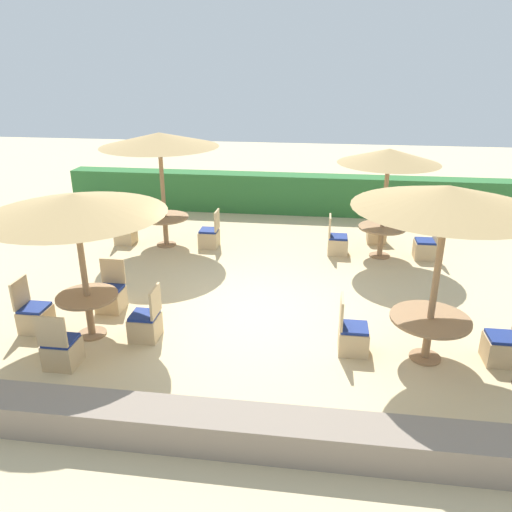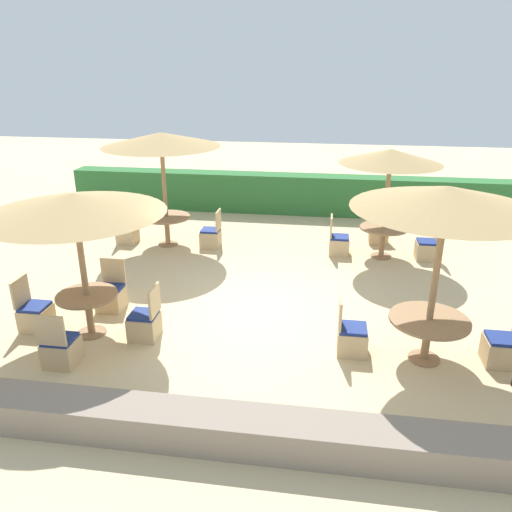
{
  "view_description": "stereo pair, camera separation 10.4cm",
  "coord_description": "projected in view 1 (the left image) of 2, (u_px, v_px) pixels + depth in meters",
  "views": [
    {
      "loc": [
        1.17,
        -7.96,
        4.32
      ],
      "look_at": [
        0.0,
        0.6,
        0.9
      ],
      "focal_mm": 35.0,
      "sensor_mm": 36.0,
      "label": 1
    },
    {
      "loc": [
        1.27,
        -7.95,
        4.32
      ],
      "look_at": [
        0.0,
        0.6,
        0.9
      ],
      "focal_mm": 35.0,
      "sensor_mm": 36.0,
      "label": 2
    }
  ],
  "objects": [
    {
      "name": "ground_plane",
      "position": [
        252.0,
        314.0,
        9.07
      ],
      "size": [
        40.0,
        40.0,
        0.0
      ],
      "primitive_type": "plane",
      "color": "#D1BA8C"
    },
    {
      "name": "hedge_row",
      "position": [
        283.0,
        194.0,
        14.92
      ],
      "size": [
        13.0,
        0.7,
        1.15
      ],
      "primitive_type": "cube",
      "color": "#2D6B33",
      "rests_on": "ground_plane"
    },
    {
      "name": "stone_border",
      "position": [
        212.0,
        428.0,
        5.94
      ],
      "size": [
        10.0,
        0.56,
        0.45
      ],
      "primitive_type": "cube",
      "color": "gray",
      "rests_on": "ground_plane"
    },
    {
      "name": "parasol_front_left",
      "position": [
        74.0,
        204.0,
        7.57
      ],
      "size": [
        2.8,
        2.8,
        2.43
      ],
      "color": "#93704C",
      "rests_on": "ground_plane"
    },
    {
      "name": "round_table_front_left",
      "position": [
        88.0,
        305.0,
        8.19
      ],
      "size": [
        0.99,
        0.99,
        0.73
      ],
      "color": "#93704C",
      "rests_on": "ground_plane"
    },
    {
      "name": "patio_chair_front_left_south",
      "position": [
        62.0,
        350.0,
        7.45
      ],
      "size": [
        0.46,
        0.46,
        0.93
      ],
      "color": "tan",
      "rests_on": "ground_plane"
    },
    {
      "name": "patio_chair_front_left_east",
      "position": [
        146.0,
        324.0,
        8.2
      ],
      "size": [
        0.46,
        0.46,
        0.93
      ],
      "rotation": [
        0.0,
        0.0,
        1.57
      ],
      "color": "tan",
      "rests_on": "ground_plane"
    },
    {
      "name": "patio_chair_front_left_west",
      "position": [
        35.0,
        316.0,
        8.45
      ],
      "size": [
        0.46,
        0.46,
        0.93
      ],
      "rotation": [
        0.0,
        0.0,
        -1.57
      ],
      "color": "tan",
      "rests_on": "ground_plane"
    },
    {
      "name": "patio_chair_front_left_north",
      "position": [
        111.0,
        296.0,
        9.15
      ],
      "size": [
        0.46,
        0.46,
        0.93
      ],
      "rotation": [
        0.0,
        0.0,
        3.14
      ],
      "color": "tan",
      "rests_on": "ground_plane"
    },
    {
      "name": "parasol_front_right",
      "position": [
        448.0,
        198.0,
        6.8
      ],
      "size": [
        2.61,
        2.61,
        2.73
      ],
      "color": "#93704C",
      "rests_on": "ground_plane"
    },
    {
      "name": "round_table_front_right",
      "position": [
        429.0,
        325.0,
        7.52
      ],
      "size": [
        1.19,
        1.19,
        0.71
      ],
      "color": "#93704C",
      "rests_on": "ground_plane"
    },
    {
      "name": "patio_chair_front_right_west",
      "position": [
        352.0,
        336.0,
        7.83
      ],
      "size": [
        0.46,
        0.46,
        0.93
      ],
      "rotation": [
        0.0,
        0.0,
        -1.57
      ],
      "color": "tan",
      "rests_on": "ground_plane"
    },
    {
      "name": "patio_chair_front_right_east",
      "position": [
        502.0,
        347.0,
        7.55
      ],
      "size": [
        0.46,
        0.46,
        0.93
      ],
      "rotation": [
        0.0,
        0.0,
        1.57
      ],
      "color": "tan",
      "rests_on": "ground_plane"
    },
    {
      "name": "parasol_back_right",
      "position": [
        389.0,
        157.0,
        10.88
      ],
      "size": [
        2.25,
        2.25,
        2.51
      ],
      "color": "#93704C",
      "rests_on": "ground_plane"
    },
    {
      "name": "round_table_back_right",
      "position": [
        382.0,
        233.0,
        11.52
      ],
      "size": [
        1.08,
        1.08,
        0.73
      ],
      "color": "#93704C",
      "rests_on": "ground_plane"
    },
    {
      "name": "patio_chair_back_right_north",
      "position": [
        377.0,
        232.0,
        12.56
      ],
      "size": [
        0.46,
        0.46,
        0.93
      ],
      "rotation": [
        0.0,
        0.0,
        3.14
      ],
      "color": "tan",
      "rests_on": "ground_plane"
    },
    {
      "name": "patio_chair_back_right_west",
      "position": [
        337.0,
        243.0,
        11.8
      ],
      "size": [
        0.46,
        0.46,
        0.93
      ],
      "rotation": [
        0.0,
        0.0,
        -1.57
      ],
      "color": "tan",
      "rests_on": "ground_plane"
    },
    {
      "name": "patio_chair_back_right_east",
      "position": [
        425.0,
        248.0,
        11.52
      ],
      "size": [
        0.46,
        0.46,
        0.93
      ],
      "rotation": [
        0.0,
        0.0,
        1.57
      ],
      "color": "tan",
      "rests_on": "ground_plane"
    },
    {
      "name": "parasol_back_left",
      "position": [
        159.0,
        140.0,
        11.49
      ],
      "size": [
        2.76,
        2.76,
        2.75
      ],
      "color": "#93704C",
      "rests_on": "ground_plane"
    },
    {
      "name": "round_table_back_left",
      "position": [
        165.0,
        222.0,
        12.22
      ],
      "size": [
        1.16,
        1.16,
        0.74
      ],
      "color": "#93704C",
      "rests_on": "ground_plane"
    },
    {
      "name": "patio_chair_back_left_west",
      "position": [
        125.0,
        233.0,
        12.48
      ],
      "size": [
        0.46,
        0.46,
        0.93
      ],
      "rotation": [
        0.0,
        0.0,
        -1.57
      ],
      "color": "tan",
      "rests_on": "ground_plane"
    },
    {
      "name": "patio_chair_back_left_east",
      "position": [
        210.0,
        237.0,
        12.24
      ],
      "size": [
        0.46,
        0.46,
        0.93
      ],
      "rotation": [
        0.0,
        0.0,
        1.57
      ],
      "color": "tan",
      "rests_on": "ground_plane"
    }
  ]
}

